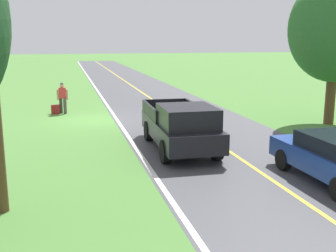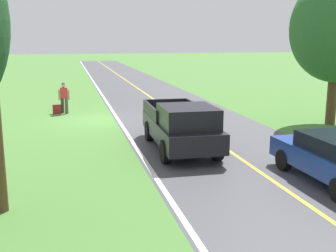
{
  "view_description": "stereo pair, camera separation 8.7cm",
  "coord_description": "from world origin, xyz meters",
  "views": [
    {
      "loc": [
        1.52,
        21.31,
        4.11
      ],
      "look_at": [
        -1.46,
        9.36,
        1.51
      ],
      "focal_mm": 44.17,
      "sensor_mm": 36.0,
      "label": 1
    },
    {
      "loc": [
        1.44,
        21.33,
        4.11
      ],
      "look_at": [
        -1.46,
        9.36,
        1.51
      ],
      "focal_mm": 44.17,
      "sensor_mm": 36.0,
      "label": 2
    }
  ],
  "objects": [
    {
      "name": "tree_far_side_near",
      "position": [
        -11.05,
        3.79,
        4.59
      ],
      "size": [
        4.43,
        4.43,
        7.15
      ],
      "color": "brown",
      "rests_on": "ground"
    },
    {
      "name": "ground_plane",
      "position": [
        0.0,
        0.0,
        0.0
      ],
      "size": [
        200.0,
        200.0,
        0.0
      ],
      "primitive_type": "plane",
      "color": "#4C7F38"
    },
    {
      "name": "pickup_truck_passing",
      "position": [
        -2.59,
        6.89,
        0.97
      ],
      "size": [
        2.2,
        5.45,
        1.82
      ],
      "color": "black",
      "rests_on": "ground"
    },
    {
      "name": "lane_edge_line",
      "position": [
        -1.01,
        0.0,
        0.01
      ],
      "size": [
        0.16,
        117.6,
        0.0
      ],
      "primitive_type": "cube",
      "color": "silver",
      "rests_on": "ground"
    },
    {
      "name": "lane_centre_line",
      "position": [
        -4.31,
        0.0,
        0.01
      ],
      "size": [
        0.14,
        117.6,
        0.0
      ],
      "primitive_type": "cube",
      "color": "gold",
      "rests_on": "ground"
    },
    {
      "name": "hitchhiker_walking",
      "position": [
        1.69,
        -2.37,
        0.98
      ],
      "size": [
        0.62,
        0.51,
        1.75
      ],
      "color": "#4C473D",
      "rests_on": "ground"
    },
    {
      "name": "suitcase_carried",
      "position": [
        2.11,
        -2.29,
        0.26
      ],
      "size": [
        0.46,
        0.2,
        0.52
      ],
      "primitive_type": "cube",
      "rotation": [
        0.0,
        0.0,
        1.58
      ],
      "color": "maroon",
      "rests_on": "ground"
    },
    {
      "name": "road_surface",
      "position": [
        -4.31,
        0.0,
        0.0
      ],
      "size": [
        6.96,
        120.0,
        0.0
      ],
      "primitive_type": "cube",
      "color": "#47474C",
      "rests_on": "ground"
    }
  ]
}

